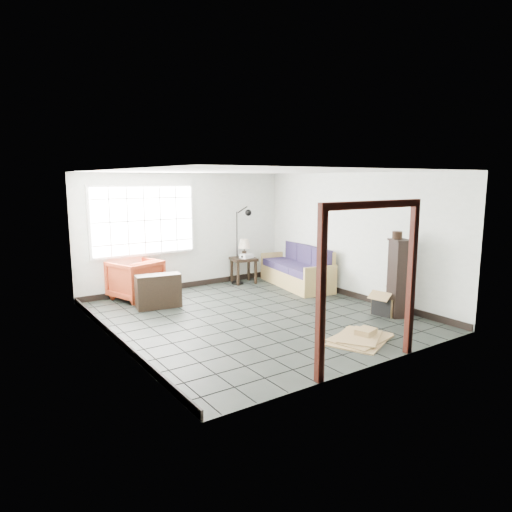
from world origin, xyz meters
TOP-DOWN VIEW (x-y plane):
  - ground at (0.00, 0.00)m, footprint 5.50×5.50m
  - room_shell at (0.00, 0.03)m, footprint 5.02×5.52m
  - window_panel at (-1.00, 2.70)m, footprint 2.32×0.08m
  - doorway_trim at (0.00, -2.70)m, footprint 1.80×0.08m
  - futon_sofa at (2.22, 1.41)m, footprint 1.15×2.24m
  - armchair at (-1.35, 2.40)m, footprint 1.10×1.07m
  - side_table at (1.32, 2.40)m, footprint 0.66×0.66m
  - table_lamp at (1.37, 2.44)m, footprint 0.30×0.30m
  - projector at (1.35, 2.32)m, footprint 0.31×0.26m
  - floor_lamp at (1.27, 2.37)m, footprint 0.52×0.32m
  - console_shelf at (-1.21, 1.50)m, footprint 0.89×0.46m
  - tall_shelf at (2.15, -1.46)m, footprint 0.42×0.47m
  - pot at (2.16, -1.38)m, footprint 0.18×0.18m
  - open_box at (2.15, -1.26)m, footprint 0.87×0.53m
  - cardboard_pile at (0.68, -1.96)m, footprint 1.27×1.12m

SIDE VIEW (x-z plane):
  - ground at x=0.00m, z-range 0.00..0.00m
  - cardboard_pile at x=0.68m, z-range -0.04..0.12m
  - open_box at x=2.15m, z-range -0.06..0.40m
  - console_shelf at x=-1.21m, z-range 0.00..0.66m
  - futon_sofa at x=2.22m, z-range -0.13..0.82m
  - armchair at x=-1.35m, z-range 0.00..0.91m
  - side_table at x=1.32m, z-range 0.20..0.81m
  - projector at x=1.35m, z-range 0.61..0.71m
  - tall_shelf at x=2.15m, z-range 0.01..1.43m
  - table_lamp at x=1.37m, z-range 0.70..1.14m
  - floor_lamp at x=1.27m, z-range 0.06..1.90m
  - doorway_trim at x=0.00m, z-range 0.28..2.48m
  - pot at x=2.16m, z-range 1.41..1.55m
  - window_panel at x=-1.00m, z-range 0.84..2.36m
  - room_shell at x=0.00m, z-range 0.37..2.98m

